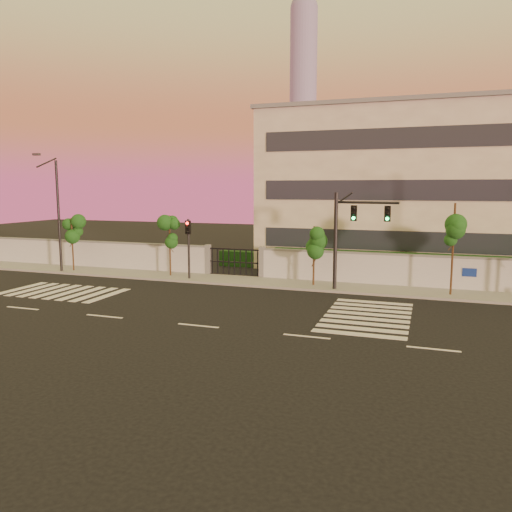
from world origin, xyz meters
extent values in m
plane|color=black|center=(0.00, 0.00, 0.00)|extent=(120.00, 120.00, 0.00)
cube|color=gray|center=(0.00, 10.50, 0.07)|extent=(60.00, 3.00, 0.15)
cube|color=#B5B7BC|center=(-17.50, 12.00, 1.00)|extent=(25.00, 0.30, 2.00)
cube|color=slate|center=(-17.50, 12.00, 2.06)|extent=(25.00, 0.36, 0.12)
cube|color=slate|center=(-5.00, 12.00, 1.10)|extent=(0.35, 0.35, 2.20)
cube|color=slate|center=(-1.00, 12.00, 1.10)|extent=(0.35, 0.35, 2.20)
cube|color=black|center=(9.00, 14.50, 0.90)|extent=(20.00, 2.00, 1.80)
cube|color=black|center=(-16.00, 14.50, 0.70)|extent=(12.00, 1.80, 1.40)
cube|color=black|center=(-3.00, 17.00, 0.60)|extent=(6.00, 1.50, 1.20)
cube|color=#B9B19D|center=(9.00, 22.00, 6.00)|extent=(24.00, 12.00, 12.00)
cube|color=#262D38|center=(9.00, 15.98, 2.50)|extent=(22.00, 0.08, 1.40)
cube|color=#262D38|center=(9.00, 15.98, 6.00)|extent=(22.00, 0.08, 1.40)
cube|color=#262D38|center=(9.00, 15.98, 9.50)|extent=(22.00, 0.08, 1.40)
cube|color=slate|center=(9.00, 22.00, 12.10)|extent=(24.40, 12.40, 0.30)
cylinder|color=gray|center=(-65.00, 280.00, 55.00)|extent=(16.00, 16.00, 110.00)
sphere|color=gray|center=(-65.00, 280.00, 110.00)|extent=(16.00, 16.00, 16.00)
cube|color=silver|center=(-14.00, 4.00, 0.01)|extent=(0.50, 4.00, 0.02)
cube|color=silver|center=(-13.10, 4.00, 0.01)|extent=(0.50, 4.00, 0.02)
cube|color=silver|center=(-12.20, 4.00, 0.01)|extent=(0.50, 4.00, 0.02)
cube|color=silver|center=(-11.30, 4.00, 0.01)|extent=(0.50, 4.00, 0.02)
cube|color=silver|center=(-10.40, 4.00, 0.01)|extent=(0.50, 4.00, 0.02)
cube|color=silver|center=(-9.50, 4.00, 0.01)|extent=(0.50, 4.00, 0.02)
cube|color=silver|center=(-8.60, 4.00, 0.01)|extent=(0.50, 4.00, 0.02)
cube|color=silver|center=(-7.70, 4.00, 0.01)|extent=(0.50, 4.00, 0.02)
cube|color=silver|center=(7.00, 1.00, 0.01)|extent=(4.00, 0.50, 0.02)
cube|color=silver|center=(7.00, 1.90, 0.01)|extent=(4.00, 0.50, 0.02)
cube|color=silver|center=(7.00, 2.80, 0.01)|extent=(4.00, 0.50, 0.02)
cube|color=silver|center=(7.00, 3.70, 0.01)|extent=(4.00, 0.50, 0.02)
cube|color=silver|center=(7.00, 4.60, 0.01)|extent=(4.00, 0.50, 0.02)
cube|color=silver|center=(7.00, 5.50, 0.01)|extent=(4.00, 0.50, 0.02)
cube|color=silver|center=(7.00, 6.40, 0.01)|extent=(4.00, 0.50, 0.02)
cube|color=silver|center=(7.00, 7.30, 0.01)|extent=(4.00, 0.50, 0.02)
cube|color=silver|center=(-10.00, 0.00, 0.01)|extent=(2.00, 0.15, 0.01)
cube|color=silver|center=(-5.00, 0.00, 0.01)|extent=(2.00, 0.15, 0.01)
cube|color=silver|center=(0.00, 0.00, 0.01)|extent=(2.00, 0.15, 0.01)
cube|color=silver|center=(5.00, 0.00, 0.01)|extent=(2.00, 0.15, 0.01)
cube|color=silver|center=(10.00, 0.00, 0.01)|extent=(2.00, 0.15, 0.01)
cylinder|color=#382314|center=(-14.93, 10.00, 1.99)|extent=(0.11, 0.11, 3.99)
sphere|color=#134413|center=(-14.93, 10.00, 3.19)|extent=(1.04, 1.04, 1.04)
sphere|color=#134413|center=(-14.60, 10.19, 2.59)|extent=(0.79, 0.79, 0.79)
sphere|color=#134413|center=(-15.21, 9.86, 2.79)|extent=(0.76, 0.76, 0.76)
cylinder|color=#382314|center=(-7.17, 10.47, 2.14)|extent=(0.11, 0.11, 4.29)
sphere|color=#134413|center=(-7.17, 10.47, 3.43)|extent=(1.01, 1.01, 1.01)
sphere|color=#134413|center=(-6.85, 10.66, 2.79)|extent=(0.77, 0.77, 0.77)
sphere|color=#134413|center=(-7.44, 10.33, 3.00)|extent=(0.73, 0.73, 0.73)
cylinder|color=#382314|center=(2.96, 10.34, 1.91)|extent=(0.12, 0.12, 3.81)
sphere|color=#134413|center=(2.96, 10.34, 3.05)|extent=(1.11, 1.11, 1.11)
sphere|color=#134413|center=(3.31, 10.54, 2.48)|extent=(0.85, 0.85, 0.85)
sphere|color=#134413|center=(2.65, 10.19, 2.67)|extent=(0.81, 0.81, 0.81)
cylinder|color=#382314|center=(10.95, 10.13, 2.67)|extent=(0.12, 0.12, 5.33)
sphere|color=#134413|center=(10.95, 10.13, 4.26)|extent=(1.10, 1.10, 1.10)
sphere|color=#134413|center=(11.30, 10.33, 3.47)|extent=(0.84, 0.84, 0.84)
sphere|color=#134413|center=(10.64, 9.98, 3.73)|extent=(0.80, 0.80, 0.80)
cylinder|color=black|center=(4.42, 9.57, 2.95)|extent=(0.23, 0.23, 5.89)
cylinder|color=black|center=(6.22, 9.57, 5.32)|extent=(3.58, 0.76, 0.15)
cube|color=black|center=(5.46, 9.52, 4.70)|extent=(0.33, 0.17, 0.86)
sphere|color=#0CF259|center=(5.46, 9.41, 4.44)|extent=(0.19, 0.19, 0.19)
cube|color=black|center=(7.36, 9.52, 4.70)|extent=(0.33, 0.17, 0.86)
sphere|color=#0CF259|center=(7.36, 9.41, 4.44)|extent=(0.19, 0.19, 0.19)
cylinder|color=black|center=(-5.41, 9.84, 2.06)|extent=(0.15, 0.15, 4.12)
cube|color=black|center=(-5.41, 9.79, 3.57)|extent=(0.32, 0.16, 0.82)
sphere|color=red|center=(-5.41, 9.68, 3.83)|extent=(0.18, 0.18, 0.18)
cylinder|color=black|center=(-15.59, 9.50, 4.05)|extent=(0.18, 0.18, 8.09)
cylinder|color=black|center=(-15.59, 8.59, 7.89)|extent=(0.10, 1.94, 0.79)
cube|color=#3F3F44|center=(-15.59, 7.68, 8.39)|extent=(0.51, 0.25, 0.15)
camera|label=1|loc=(9.63, -19.74, 6.17)|focal=35.00mm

